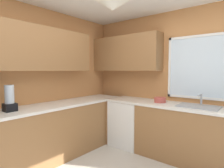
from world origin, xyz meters
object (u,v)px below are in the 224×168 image
object	(u,v)px
dishwasher	(129,123)
blender_appliance	(10,100)
bowl	(160,100)
sink_assembly	(199,106)

from	to	relation	value
dishwasher	blender_appliance	bearing A→B (deg)	-108.94
bowl	blender_appliance	distance (m)	2.34
sink_assembly	blender_appliance	xyz separation A→B (m)	(-1.91, -1.96, 0.15)
blender_appliance	dishwasher	bearing A→B (deg)	71.06
sink_assembly	bowl	distance (m)	0.63
dishwasher	blender_appliance	xyz separation A→B (m)	(-0.66, -1.92, 0.63)
dishwasher	bowl	distance (m)	0.81
dishwasher	blender_appliance	distance (m)	2.13
sink_assembly	bowl	xyz separation A→B (m)	(-0.63, -0.01, 0.03)
sink_assembly	dishwasher	bearing A→B (deg)	-178.33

